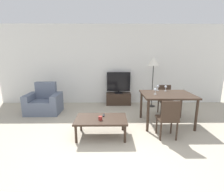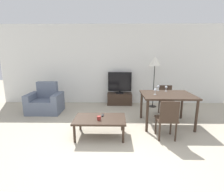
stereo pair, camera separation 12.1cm
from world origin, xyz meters
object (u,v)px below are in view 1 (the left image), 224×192
coffee_table (101,120)px  wine_glass_center (166,87)px  wine_glass_left (158,87)px  dining_chair_near (168,117)px  wine_glass_right (155,90)px  remote_primary (104,115)px  armchair (44,103)px  tv_stand (118,99)px  tv (119,83)px  cup_white_near (100,118)px  floor_lamp (154,63)px  dining_chair_far (165,98)px  dining_table (167,97)px

coffee_table → wine_glass_center: bearing=31.3°
wine_glass_center → wine_glass_left: bearing=162.6°
dining_chair_near → wine_glass_center: size_ratio=5.72×
wine_glass_center → wine_glass_right: (-0.37, -0.39, 0.00)m
wine_glass_center → remote_primary: bearing=-152.3°
armchair → tv_stand: bearing=20.7°
tv → cup_white_near: 2.61m
tv_stand → coffee_table: 2.49m
cup_white_near → wine_glass_right: (1.28, 0.71, 0.44)m
tv_stand → wine_glass_right: (0.79, -1.83, 0.68)m
tv → coffee_table: tv is taller
remote_primary → wine_glass_left: size_ratio=1.03×
armchair → remote_primary: bearing=-38.0°
wine_glass_right → remote_primary: bearing=-159.8°
armchair → tv: (2.26, 0.85, 0.47)m
remote_primary → cup_white_near: size_ratio=1.86×
coffee_table → wine_glass_left: 1.87m
tv → floor_lamp: size_ratio=0.48×
tv → remote_primary: bearing=-100.7°
remote_primary → wine_glass_right: (1.22, 0.45, 0.47)m
dining_chair_far → dining_chair_near: bearing=-104.8°
dining_table → floor_lamp: bearing=89.9°
remote_primary → cup_white_near: cup_white_near is taller
dining_table → dining_chair_near: bearing=-104.8°
floor_lamp → remote_primary: size_ratio=10.98×
dining_table → remote_primary: dining_table is taller
coffee_table → dining_chair_near: size_ratio=1.29×
remote_primary → floor_lamp: bearing=52.9°
coffee_table → tv: bearing=78.9°
dining_table → wine_glass_center: 0.39m
tv → tv_stand: bearing=90.0°
armchair → tv_stand: size_ratio=1.15×
dining_chair_near → dining_chair_far: same height
tv_stand → dining_chair_near: (0.89, -2.58, 0.27)m
tv_stand → remote_primary: remote_primary is taller
tv_stand → wine_glass_center: bearing=-51.1°
armchair → wine_glass_right: (3.05, -0.98, 0.58)m
coffee_table → wine_glass_center: wine_glass_center is taller
floor_lamp → tv_stand: bearing=167.2°
dining_table → remote_primary: bearing=-161.8°
armchair → cup_white_near: 2.45m
armchair → wine_glass_center: size_ratio=6.60×
dining_chair_far → cup_white_near: 2.39m
remote_primary → wine_glass_center: size_ratio=1.03×
coffee_table → wine_glass_center: (1.64, 1.00, 0.52)m
wine_glass_left → wine_glass_center: bearing=-17.4°
tv_stand → armchair: bearing=-159.3°
coffee_table → tv_stand: bearing=78.9°
coffee_table → dining_table: bearing=22.8°
coffee_table → floor_lamp: bearing=54.1°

